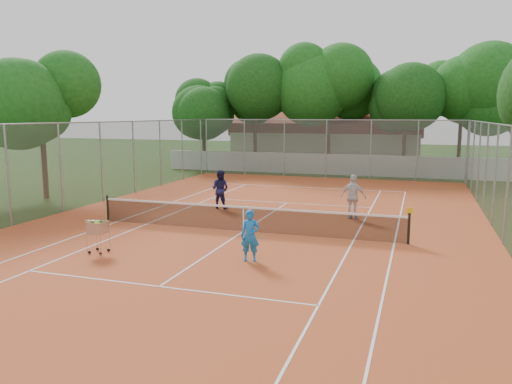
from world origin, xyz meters
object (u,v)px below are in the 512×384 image
(player_far_right, at_px, (353,197))
(clubhouse, at_px, (328,138))
(tennis_net, at_px, (243,219))
(player_near, at_px, (250,236))
(player_far_left, at_px, (220,189))
(ball_hopper, at_px, (98,236))

(player_far_right, bearing_deg, clubhouse, -63.67)
(clubhouse, bearing_deg, tennis_net, -86.05)
(tennis_net, relative_size, player_near, 7.60)
(tennis_net, height_order, player_far_left, player_far_left)
(clubhouse, distance_m, player_near, 32.75)
(clubhouse, xyz_separation_m, player_far_left, (-0.61, -24.93, -1.28))
(player_near, distance_m, player_far_left, 8.63)
(clubhouse, relative_size, ball_hopper, 14.71)
(player_far_left, bearing_deg, player_far_right, -179.40)
(player_far_left, xyz_separation_m, ball_hopper, (-0.77, -8.28, -0.35))
(player_near, xyz_separation_m, player_far_left, (-4.08, 7.61, 0.12))
(clubhouse, distance_m, ball_hopper, 33.28)
(tennis_net, height_order, player_near, player_near)
(player_far_right, bearing_deg, player_near, 87.30)
(tennis_net, bearing_deg, player_far_left, 122.65)
(tennis_net, distance_m, player_far_right, 5.12)
(player_far_right, xyz_separation_m, ball_hopper, (-6.98, -7.82, -0.38))
(tennis_net, height_order, ball_hopper, ball_hopper)
(player_far_left, height_order, player_far_right, player_far_right)
(ball_hopper, bearing_deg, player_near, 2.46)
(tennis_net, relative_size, player_far_right, 6.33)
(player_near, relative_size, player_far_right, 0.83)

